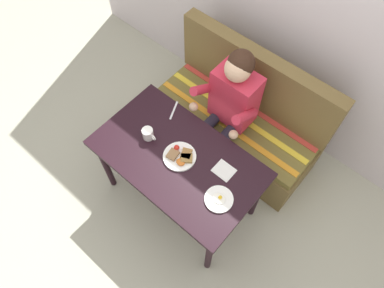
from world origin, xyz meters
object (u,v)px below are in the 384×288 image
plate_breakfast (180,156)px  fork (174,110)px  person (229,104)px  couch (238,121)px  coffee_mug (148,134)px  plate_eggs (219,199)px  napkin (224,171)px  table (178,163)px

plate_breakfast → fork: plate_breakfast is taller
person → couch: bearing=86.3°
couch → person: bearing=-93.7°
coffee_mug → plate_eggs: bearing=-3.6°
person → plate_breakfast: bearing=-87.8°
couch → plate_eggs: bearing=-63.5°
plate_breakfast → napkin: bearing=21.6°
table → person: size_ratio=0.99×
plate_eggs → table: bearing=172.0°
fork → napkin: bearing=-37.7°
table → plate_breakfast: size_ratio=5.16×
couch → plate_eggs: couch is taller
plate_eggs → coffee_mug: (-0.68, 0.04, 0.04)m
napkin → table: bearing=-157.3°
person → plate_breakfast: person is taller
person → table: bearing=-88.9°
fork → person: bearing=24.5°
person → fork: 0.42m
couch → coffee_mug: 0.94m
coffee_mug → fork: (-0.02, 0.29, -0.04)m
napkin → fork: size_ratio=0.81×
person → coffee_mug: bearing=-113.1°
plate_breakfast → couch: bearing=90.8°
couch → person: person is taller
plate_eggs → coffee_mug: size_ratio=1.62×
table → fork: bearing=136.4°
person → fork: bearing=-131.8°
plate_breakfast → fork: (-0.30, 0.27, -0.01)m
napkin → person: bearing=124.5°
plate_breakfast → table: bearing=-133.9°
couch → plate_breakfast: size_ratio=6.19×
plate_breakfast → fork: 0.40m
plate_breakfast → plate_eggs: 0.41m
couch → person: (-0.01, -0.17, 0.41)m
table → coffee_mug: 0.30m
person → napkin: (0.32, -0.46, -0.01)m
couch → fork: couch is taller
person → coffee_mug: person is taller
couch → table: bearing=-90.0°
couch → plate_breakfast: 0.86m
table → napkin: (0.31, 0.13, 0.09)m
couch → coffee_mug: size_ratio=12.20×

